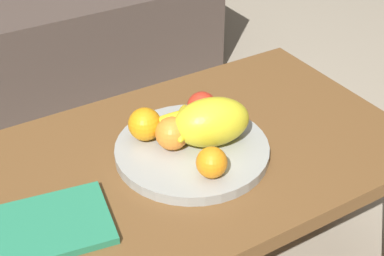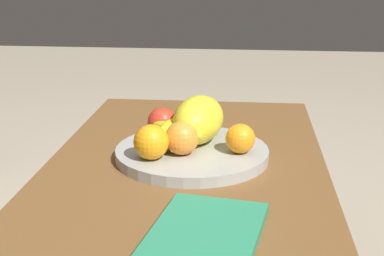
# 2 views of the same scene
# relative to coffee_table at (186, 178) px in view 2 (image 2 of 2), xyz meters

# --- Properties ---
(coffee_table) EXTENTS (1.09, 0.64, 0.41)m
(coffee_table) POSITION_rel_coffee_table_xyz_m (0.00, 0.00, 0.00)
(coffee_table) COLOR brown
(coffee_table) RESTS_ON ground_plane
(fruit_bowl) EXTENTS (0.36, 0.36, 0.03)m
(fruit_bowl) POSITION_rel_coffee_table_xyz_m (0.02, -0.01, 0.06)
(fruit_bowl) COLOR #9B9E98
(fruit_bowl) RESTS_ON coffee_table
(melon_large_front) EXTENTS (0.20, 0.15, 0.11)m
(melon_large_front) POSITION_rel_coffee_table_xyz_m (0.06, -0.02, 0.13)
(melon_large_front) COLOR yellow
(melon_large_front) RESTS_ON fruit_bowl
(orange_front) EXTENTS (0.08, 0.08, 0.08)m
(orange_front) POSITION_rel_coffee_table_xyz_m (-0.06, 0.07, 0.11)
(orange_front) COLOR orange
(orange_front) RESTS_ON fruit_bowl
(orange_left) EXTENTS (0.08, 0.08, 0.08)m
(orange_left) POSITION_rel_coffee_table_xyz_m (-0.02, 0.01, 0.11)
(orange_left) COLOR orange
(orange_left) RESTS_ON fruit_bowl
(orange_right) EXTENTS (0.07, 0.07, 0.07)m
(orange_right) POSITION_rel_coffee_table_xyz_m (0.00, -0.12, 0.10)
(orange_right) COLOR orange
(orange_right) RESTS_ON fruit_bowl
(apple_front) EXTENTS (0.07, 0.07, 0.07)m
(apple_front) POSITION_rel_coffee_table_xyz_m (0.10, 0.07, 0.11)
(apple_front) COLOR red
(apple_front) RESTS_ON fruit_bowl
(banana_bunch) EXTENTS (0.16, 0.16, 0.06)m
(banana_bunch) POSITION_rel_coffee_table_xyz_m (0.02, 0.03, 0.10)
(banana_bunch) COLOR yellow
(banana_bunch) RESTS_ON fruit_bowl
(magazine) EXTENTS (0.28, 0.22, 0.02)m
(magazine) POSITION_rel_coffee_table_xyz_m (-0.35, -0.07, 0.05)
(magazine) COLOR #28835C
(magazine) RESTS_ON coffee_table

